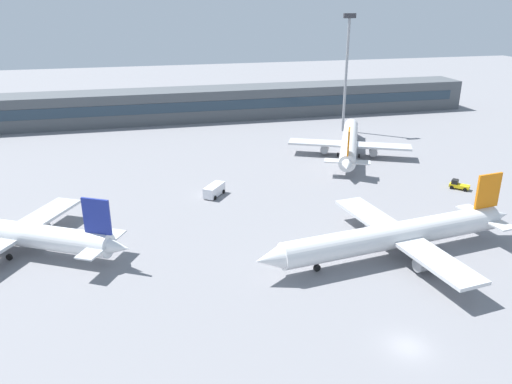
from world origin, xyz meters
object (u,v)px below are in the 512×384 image
Objects in this scene: service_van_white at (214,190)px; floodlight_tower_west at (347,66)px; airplane_near at (393,236)px; airplane_far at (349,142)px; airplane_mid at (6,232)px; baggage_tug_yellow at (458,185)px.

floodlight_tower_west reaches higher than service_van_white.
airplane_near is 1.37× the size of floodlight_tower_west.
airplane_mid is at bearing -153.86° from airplane_far.
airplane_mid is (-53.02, 14.45, -0.18)m from airplane_near.
airplane_mid is at bearing -144.02° from floodlight_tower_west.
airplane_near is 54.96m from airplane_mid.
airplane_mid is 0.96× the size of airplane_far.
airplane_near is 33.08m from baggage_tug_yellow.
airplane_near is at bearing -54.39° from service_van_white.
floodlight_tower_west reaches higher than airplane_mid.
floodlight_tower_west is at bearing 35.98° from airplane_mid.
airplane_near is 11.45× the size of baggage_tug_yellow.
floodlight_tower_west is (41.82, 39.48, 16.16)m from service_van_white.
airplane_near reaches higher than airplane_far.
airplane_far is 28.31m from baggage_tug_yellow.
floodlight_tower_west is (-3.95, 46.92, 16.48)m from baggage_tug_yellow.
floodlight_tower_west is at bearing 72.79° from airplane_near.
baggage_tug_yellow is 46.37m from service_van_white.
airplane_far is (66.89, 32.82, 0.04)m from airplane_mid.
service_van_white is 59.74m from floodlight_tower_west.
airplane_far reaches higher than service_van_white.
airplane_mid is 6.64× the size of service_van_white.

